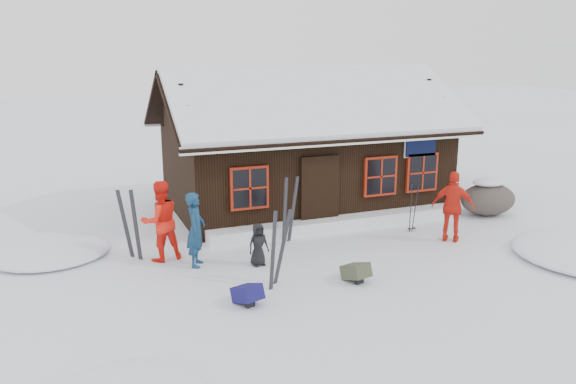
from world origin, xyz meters
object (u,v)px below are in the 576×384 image
skier_crouched (258,245)px  skier_teal (196,230)px  ski_poles (413,209)px  ski_pair_left (278,249)px  boulder (488,198)px  skier_orange_right (453,207)px  backpack_blue (248,297)px  skier_orange_left (161,221)px  backpack_olive (356,275)px

skier_crouched → skier_teal: bearing=152.0°
skier_teal → ski_poles: bearing=-63.6°
ski_pair_left → skier_teal: bearing=103.6°
skier_teal → boulder: bearing=-61.2°
skier_orange_right → ski_pair_left: skier_orange_right is taller
ski_pair_left → backpack_blue: (-0.89, -0.69, -0.63)m
skier_teal → skier_orange_left: bearing=68.4°
skier_orange_left → ski_pair_left: size_ratio=1.16×
skier_teal → boulder: skier_teal is taller
skier_orange_left → backpack_olive: bearing=130.7°
skier_orange_left → backpack_olive: (3.61, -2.84, -0.80)m
skier_orange_right → backpack_olive: skier_orange_right is taller
backpack_blue → skier_orange_right: bearing=-2.6°
boulder → ski_pair_left: ski_pair_left is taller
skier_orange_left → ski_poles: bearing=166.1°
skier_orange_right → skier_crouched: (-5.19, 0.23, -0.42)m
skier_orange_right → backpack_blue: skier_orange_right is taller
skier_crouched → backpack_blue: 2.11m
ski_pair_left → backpack_blue: size_ratio=2.97×
backpack_blue → skier_orange_left: bearing=92.2°
skier_orange_right → boulder: (2.58, 1.64, -0.41)m
skier_orange_right → backpack_blue: bearing=58.6°
boulder → ski_poles: bearing=-169.6°
skier_teal → ski_pair_left: size_ratio=1.04×
ski_poles → skier_crouched: bearing=-169.8°
ski_poles → backpack_olive: bearing=-140.9°
skier_teal → ski_poles: size_ratio=1.27×
skier_teal → skier_crouched: 1.46m
boulder → ski_pair_left: size_ratio=1.05×
skier_teal → backpack_olive: (2.94, -2.17, -0.71)m
skier_orange_left → boulder: size_ratio=1.10×
skier_teal → skier_orange_right: size_ratio=0.94×
skier_teal → backpack_olive: bearing=-103.4°
ski_poles → skier_orange_right: bearing=-66.5°
skier_teal → backpack_olive: size_ratio=3.09×
boulder → ski_poles: 3.10m
ski_pair_left → ski_poles: ski_pair_left is taller
boulder → ski_poles: size_ratio=1.28×
skier_teal → skier_orange_right: 6.55m
skier_teal → skier_crouched: (1.32, -0.51, -0.36)m
backpack_olive → ski_poles: bearing=25.9°
skier_orange_right → boulder: size_ratio=1.06×
ski_pair_left → backpack_olive: ski_pair_left is taller
skier_crouched → ski_poles: (4.72, 0.85, 0.14)m
skier_teal → skier_crouched: skier_teal is taller
skier_crouched → boulder: boulder is taller
ski_poles → backpack_olive: (-3.10, -2.52, -0.49)m
ski_poles → ski_pair_left: bearing=-156.4°
skier_crouched → backpack_blue: size_ratio=1.80×
backpack_olive → backpack_blue: bearing=172.0°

